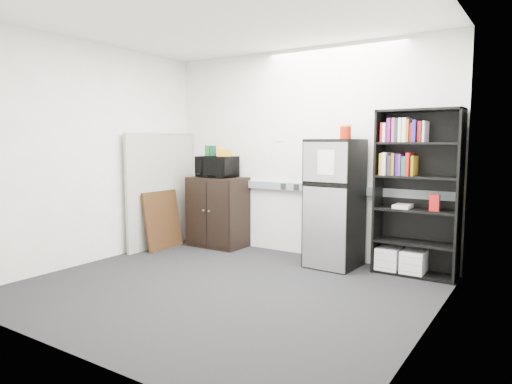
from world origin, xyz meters
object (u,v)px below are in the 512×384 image
bookshelf (415,189)px  cubicle_partition (162,190)px  microwave (217,167)px  cabinet (218,212)px  refrigerator (334,203)px

bookshelf → cubicle_partition: (-3.41, -0.49, -0.16)m
cubicle_partition → microwave: (0.69, 0.40, 0.33)m
cubicle_partition → cabinet: cubicle_partition is taller
cabinet → microwave: size_ratio=1.86×
refrigerator → cabinet: bearing=179.9°
microwave → refrigerator: refrigerator is taller
bookshelf → cubicle_partition: bookshelf is taller
cubicle_partition → refrigerator: size_ratio=1.06×
cubicle_partition → cabinet: size_ratio=1.62×
cubicle_partition → microwave: 0.86m
cabinet → microwave: (0.00, -0.02, 0.65)m
bookshelf → microwave: bearing=-178.3°
cubicle_partition → cabinet: 0.86m
microwave → refrigerator: bearing=-1.9°
bookshelf → microwave: bookshelf is taller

